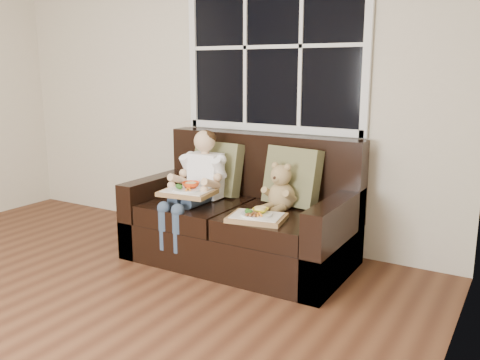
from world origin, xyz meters
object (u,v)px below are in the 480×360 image
Objects in this scene: child at (198,177)px; tray_right at (257,216)px; teddy_bear at (281,190)px; loveseat at (244,221)px; tray_left at (188,191)px.

tray_right is (0.65, -0.22, -0.16)m from child.
child is 0.68m from teddy_bear.
tray_left is (-0.32, -0.30, 0.27)m from loveseat.
teddy_bear is 0.70m from tray_left.
child is at bearing -160.99° from loveseat.
teddy_bear is at bearing 9.87° from child.
loveseat is 4.04× the size of tray_left.
teddy_bear is 0.87× the size of tray_left.
loveseat is at bearing 19.01° from child.
tray_right is (0.30, -0.34, 0.17)m from loveseat.
tray_left is at bearing -136.16° from loveseat.
loveseat reaches higher than tray_left.
tray_left is (-0.63, -0.30, -0.02)m from teddy_bear.
teddy_bear is (0.66, 0.12, -0.05)m from child.
tray_left is 0.63m from tray_right.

